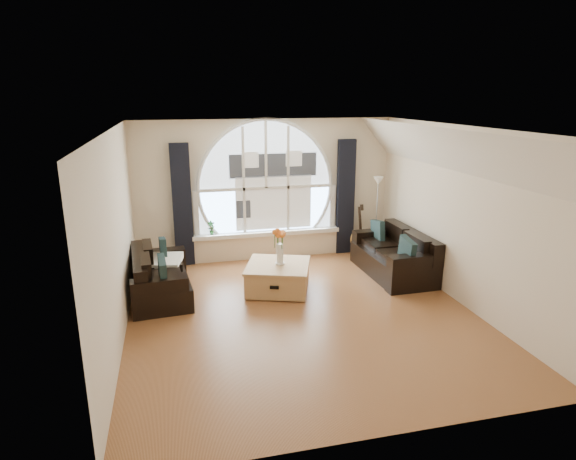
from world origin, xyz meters
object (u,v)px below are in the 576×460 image
(floor_lamp, at_px, (376,217))
(potted_plant, at_px, (211,228))
(sofa_left, at_px, (161,273))
(coffee_chest, at_px, (278,276))
(sofa_right, at_px, (393,253))
(guitar, at_px, (359,229))
(vase_flowers, at_px, (280,241))

(floor_lamp, distance_m, potted_plant, 3.25)
(sofa_left, distance_m, coffee_chest, 1.89)
(coffee_chest, bearing_deg, potted_plant, 138.47)
(potted_plant, bearing_deg, sofa_right, -24.83)
(coffee_chest, height_order, floor_lamp, floor_lamp)
(coffee_chest, relative_size, guitar, 0.95)
(guitar, bearing_deg, sofa_left, -167.48)
(floor_lamp, relative_size, guitar, 1.51)
(sofa_left, bearing_deg, sofa_right, -4.36)
(sofa_right, distance_m, guitar, 1.23)
(sofa_left, distance_m, sofa_right, 4.04)
(coffee_chest, distance_m, potted_plant, 1.96)
(sofa_right, relative_size, potted_plant, 6.54)
(potted_plant, bearing_deg, coffee_chest, -60.70)
(sofa_left, relative_size, coffee_chest, 1.63)
(sofa_right, height_order, potted_plant, potted_plant)
(sofa_right, xyz_separation_m, potted_plant, (-3.10, 1.43, 0.29))
(sofa_left, xyz_separation_m, vase_flowers, (1.91, -0.19, 0.44))
(sofa_left, relative_size, floor_lamp, 1.02)
(vase_flowers, bearing_deg, sofa_right, 6.25)
(floor_lamp, height_order, guitar, floor_lamp)
(guitar, bearing_deg, floor_lamp, -29.00)
(coffee_chest, bearing_deg, vase_flowers, 20.29)
(coffee_chest, xyz_separation_m, floor_lamp, (2.29, 1.31, 0.55))
(vase_flowers, distance_m, guitar, 2.45)
(floor_lamp, bearing_deg, sofa_right, -96.70)
(vase_flowers, bearing_deg, potted_plant, 120.17)
(potted_plant, bearing_deg, sofa_left, -122.55)
(coffee_chest, height_order, potted_plant, potted_plant)
(floor_lamp, height_order, potted_plant, floor_lamp)
(coffee_chest, distance_m, floor_lamp, 2.70)
(sofa_right, distance_m, floor_lamp, 1.16)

